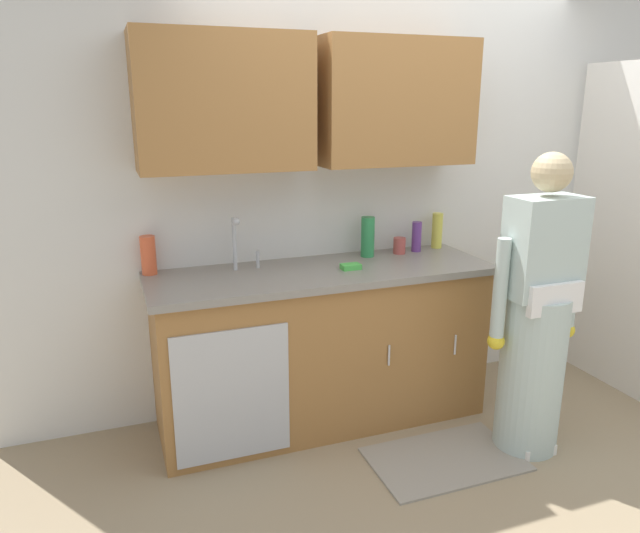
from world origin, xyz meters
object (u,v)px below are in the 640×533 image
at_px(sink, 248,278).
at_px(sponge, 351,267).
at_px(bottle_water_short, 417,237).
at_px(bottle_soap, 368,237).
at_px(bottle_cleaner_spray, 148,255).
at_px(cup_by_sink, 399,246).
at_px(person_at_sink, 535,329).
at_px(bottle_dish_liquid, 437,231).

height_order(sink, sponge, sink).
bearing_deg(bottle_water_short, sponge, -156.39).
xyz_separation_m(bottle_soap, bottle_water_short, (0.34, 0.01, -0.03)).
bearing_deg(sink, bottle_cleaner_spray, 155.88).
bearing_deg(bottle_soap, bottle_cleaner_spray, 177.23).
bearing_deg(cup_by_sink, bottle_water_short, 6.66).
xyz_separation_m(person_at_sink, cup_by_sink, (-0.38, 0.84, 0.30)).
bearing_deg(bottle_dish_liquid, bottle_cleaner_spray, 179.58).
height_order(person_at_sink, bottle_dish_liquid, person_at_sink).
height_order(person_at_sink, bottle_water_short, person_at_sink).
height_order(bottle_dish_liquid, bottle_cleaner_spray, bottle_dish_liquid).
bearing_deg(bottle_water_short, person_at_sink, -73.37).
xyz_separation_m(person_at_sink, bottle_water_short, (-0.25, 0.85, 0.34)).
distance_m(sink, sponge, 0.58).
bearing_deg(cup_by_sink, sink, -171.00).
xyz_separation_m(bottle_water_short, cup_by_sink, (-0.13, -0.01, -0.04)).
height_order(sink, person_at_sink, person_at_sink).
xyz_separation_m(bottle_dish_liquid, cup_by_sink, (-0.30, -0.05, -0.06)).
bearing_deg(person_at_sink, cup_by_sink, 114.50).
xyz_separation_m(bottle_soap, sponge, (-0.21, -0.23, -0.11)).
bearing_deg(bottle_cleaner_spray, bottle_dish_liquid, -0.42).
bearing_deg(bottle_soap, cup_by_sink, -0.80).
height_order(bottle_water_short, sponge, bottle_water_short).
height_order(bottle_water_short, bottle_cleaner_spray, bottle_cleaner_spray).
height_order(sink, cup_by_sink, sink).
height_order(person_at_sink, cup_by_sink, person_at_sink).
bearing_deg(bottle_dish_liquid, person_at_sink, -84.54).
xyz_separation_m(person_at_sink, sponge, (-0.81, 0.61, 0.26)).
xyz_separation_m(bottle_water_short, sponge, (-0.55, -0.24, -0.08)).
relative_size(sink, bottle_water_short, 2.65).
bearing_deg(sink, person_at_sink, -26.12).
height_order(sink, bottle_soap, sink).
distance_m(bottle_soap, sponge, 0.33).
relative_size(bottle_soap, bottle_water_short, 1.29).
relative_size(sink, person_at_sink, 0.31).
xyz_separation_m(person_at_sink, bottle_soap, (-0.60, 0.84, 0.37)).
height_order(sink, bottle_dish_liquid, sink).
height_order(bottle_soap, sponge, bottle_soap).
relative_size(person_at_sink, cup_by_sink, 16.14).
relative_size(bottle_dish_liquid, bottle_cleaner_spray, 1.06).
distance_m(bottle_soap, bottle_water_short, 0.35).
relative_size(bottle_water_short, sponge, 1.72).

